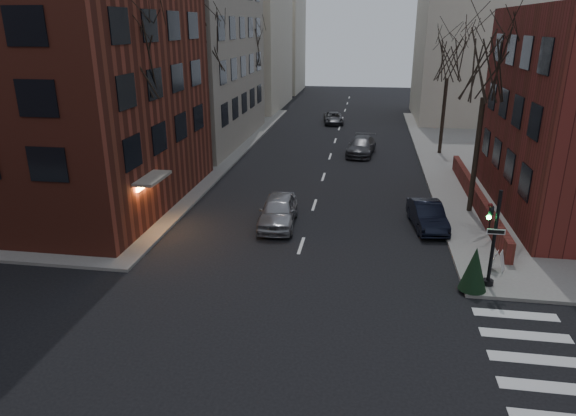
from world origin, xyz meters
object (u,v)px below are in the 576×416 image
Objects in this scene: traffic_signal at (492,244)px; sandwich_board at (498,261)px; car_lane_far at (333,118)px; tree_right_a at (487,66)px; parked_sedan at (427,215)px; streetlamp_near at (198,118)px; tree_left_c at (249,47)px; tree_right_b at (449,59)px; car_lane_silver at (278,211)px; streetlamp_far at (260,85)px; tree_left_a at (129,59)px; car_lane_gray at (361,146)px; tree_left_b at (204,42)px; evergreen_shrub at (474,269)px.

sandwich_board is (0.71, 1.35, -1.31)m from traffic_signal.
traffic_signal reaches higher than car_lane_far.
car_lane_far is (-9.60, 26.65, -7.44)m from tree_right_a.
car_lane_far is at bearing 95.82° from parked_sedan.
tree_right_a is 1.55× the size of streetlamp_near.
traffic_signal is 35.76m from tree_left_c.
tree_right_b reaches higher than car_lane_silver.
tree_left_c is 4.33m from streetlamp_far.
tree_left_a is 2.40× the size of car_lane_far.
streetlamp_far is at bearing 125.31° from tree_right_a.
car_lane_far is 4.81× the size of sandwich_board.
tree_right_a is at bearing -56.86° from car_lane_gray.
tree_left_c is at bearing 155.56° from tree_right_b.
car_lane_gray is (4.01, 16.48, -0.08)m from car_lane_silver.
car_lane_gray is at bearing -45.91° from streetlamp_far.
car_lane_gray is (11.25, 5.01, -8.20)m from tree_left_b.
tree_left_b is at bearing 155.56° from tree_right_a.
car_lane_silver is 10.72m from evergreen_shrub.
traffic_signal is 22.72m from car_lane_gray.
tree_left_c reaches higher than evergreen_shrub.
car_lane_far is (-3.25, 13.65, -0.12)m from car_lane_gray.
tree_right_b is 9.41m from car_lane_gray.
tree_left_b is 12.17× the size of sandwich_board.
traffic_signal reaches higher than car_lane_silver.
tree_right_a is 8.23m from parked_sedan.
tree_left_b is (-16.74, 17.01, 7.00)m from traffic_signal.
car_lane_silver is (-9.50, 5.54, -1.12)m from traffic_signal.
car_lane_far is 2.37× the size of evergreen_shrub.
traffic_signal is 0.86× the size of car_lane_silver.
traffic_signal is at bearing -94.06° from sandwich_board.
tree_right_a reaches higher than parked_sedan.
tree_left_a is 5.70× the size of evergreen_shrub.
streetlamp_far reaches higher than car_lane_silver.
parked_sedan is at bearing 2.92° from car_lane_silver.
streetlamp_far is 1.47× the size of car_lane_far.
streetlamp_far is (0.60, 28.00, -4.23)m from tree_left_a.
streetlamp_near reaches higher than traffic_signal.
streetlamp_near is 1.53× the size of parked_sedan.
tree_left_b is at bearing -92.15° from streetlamp_far.
streetlamp_near is at bearing -115.41° from car_lane_far.
car_lane_silver is (-7.76, -0.82, 0.11)m from parked_sedan.
traffic_signal is at bearing -63.94° from streetlamp_far.
streetlamp_far reaches higher than traffic_signal.
streetlamp_near reaches higher than car_lane_gray.
traffic_signal is 36.74m from car_lane_far.
evergreen_shrub is at bearing -88.50° from parked_sedan.
streetlamp_near is (-16.14, 13.01, 2.33)m from traffic_signal.
tree_left_a is 11.56× the size of sandwich_board.
tree_left_b reaches higher than parked_sedan.
streetlamp_near is at bearing -132.66° from car_lane_gray.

